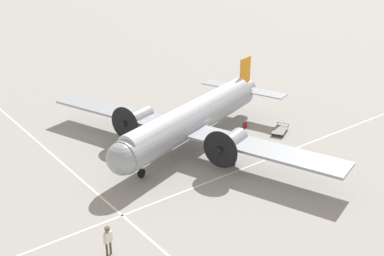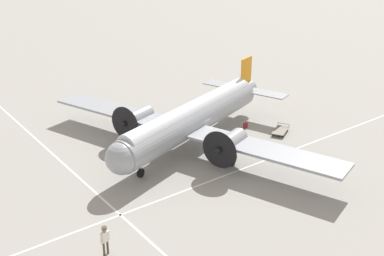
# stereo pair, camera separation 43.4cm
# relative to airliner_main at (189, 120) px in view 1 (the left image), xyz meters

# --- Properties ---
(ground_plane) EXTENTS (300.00, 300.00, 0.00)m
(ground_plane) POSITION_rel_airliner_main_xyz_m (0.37, 0.12, -2.47)
(ground_plane) COLOR gray
(apron_line_eastwest) EXTENTS (120.00, 0.16, 0.01)m
(apron_line_eastwest) POSITION_rel_airliner_main_xyz_m (0.37, -5.55, -2.46)
(apron_line_eastwest) COLOR silver
(apron_line_eastwest) RESTS_ON ground_plane
(apron_line_northsouth) EXTENTS (0.16, 120.00, 0.01)m
(apron_line_northsouth) POSITION_rel_airliner_main_xyz_m (-9.65, 0.12, -2.46)
(apron_line_northsouth) COLOR silver
(apron_line_northsouth) RESTS_ON ground_plane
(airliner_main) EXTENTS (19.97, 26.22, 5.62)m
(airliner_main) POSITION_rel_airliner_main_xyz_m (0.00, 0.00, 0.00)
(airliner_main) COLOR #9399A3
(airliner_main) RESTS_ON ground_plane
(crew_foreground) EXTENTS (0.61, 0.34, 1.82)m
(crew_foreground) POSITION_rel_airliner_main_xyz_m (-12.24, -8.60, -1.33)
(crew_foreground) COLOR #473D2D
(crew_foreground) RESTS_ON ground_plane
(suitcase_near_door) EXTENTS (0.46, 0.12, 0.62)m
(suitcase_near_door) POSITION_rel_airliner_main_xyz_m (6.56, 0.23, -2.17)
(suitcase_near_door) COLOR maroon
(suitcase_near_door) RESTS_ON ground_plane
(baggage_cart) EXTENTS (2.47, 2.02, 0.56)m
(baggage_cart) POSITION_rel_airliner_main_xyz_m (8.24, -2.52, -2.19)
(baggage_cart) COLOR #6B665B
(baggage_cart) RESTS_ON ground_plane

